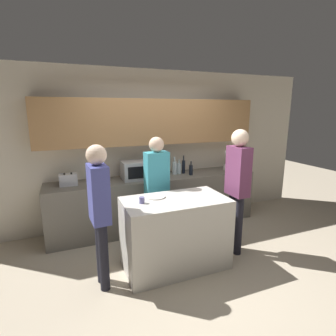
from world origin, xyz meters
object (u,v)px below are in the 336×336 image
Objects in this scene: person_center at (99,205)px; bottle_3 at (191,170)px; plate_on_island at (155,196)px; cup_0 at (142,200)px; person_left at (238,181)px; person_right at (157,183)px; bottle_2 at (184,166)px; bottle_0 at (175,168)px; microwave at (138,170)px; toaster at (68,180)px; potted_plant at (227,160)px; bottle_1 at (179,168)px.

bottle_3 is at bearing 121.13° from person_center.
cup_0 reaches higher than plate_on_island.
person_right is (-0.97, 0.61, -0.09)m from person_left.
person_center is (-1.67, -1.38, -0.03)m from bottle_2.
bottle_3 is (0.24, -0.17, -0.02)m from bottle_0.
bottle_2 is (0.87, 0.06, -0.03)m from microwave.
person_right is at bearing 57.25° from person_left.
cup_0 is at bearing -57.35° from toaster.
person_left reaches higher than potted_plant.
toaster is 1.36m from person_center.
person_center is at bearing -171.43° from cup_0.
cup_0 is at bearing -127.02° from bottle_0.
bottle_3 is (-0.83, -0.11, -0.10)m from potted_plant.
bottle_2 is at bearing 50.88° from plate_on_island.
bottle_0 is 0.95× the size of bottle_2.
toaster is at bearing 133.16° from plate_on_island.
bottle_2 is 2.17m from person_center.
person_left is at bearing -0.08° from cup_0.
bottle_0 is 0.19× the size of person_right.
potted_plant reaches higher than toaster.
bottle_0 is at bearing 56.56° from plate_on_island.
person_center reaches higher than bottle_1.
person_left reaches higher than microwave.
person_right reaches higher than cup_0.
person_center is (-1.74, -1.22, 0.01)m from bottle_3.
bottle_1 is 0.97m from person_right.
person_left is 1.15m from person_right.
cup_0 is at bearing -148.75° from potted_plant.
person_right reaches higher than toaster.
person_left is 1.89m from person_center.
toaster is 0.15× the size of person_left.
bottle_2 is at bearing 176.13° from potted_plant.
bottle_3 is 2.12m from person_center.
person_right reaches higher than bottle_2.
bottle_0 is at bearing 177.73° from bottle_1.
plate_on_island is at bearing 65.76° from person_right.
person_left is (2.17, -1.25, 0.08)m from toaster.
bottle_2 is at bearing 1.76° from toaster.
toaster is 0.16× the size of person_right.
toaster is 1.50m from plate_on_island.
bottle_3 is at bearing -149.93° from person_right.
toaster is 1.87m from bottle_1.
bottle_3 is at bearing -172.52° from potted_plant.
bottle_3 is at bearing -68.90° from bottle_2.
bottle_3 is 0.98m from person_right.
person_right is (-0.67, -0.70, -0.01)m from bottle_1.
person_center is at bearing -137.19° from bottle_0.
person_left reaches higher than cup_0.
microwave is at bearing -179.95° from potted_plant.
person_right reaches higher than bottle_3.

